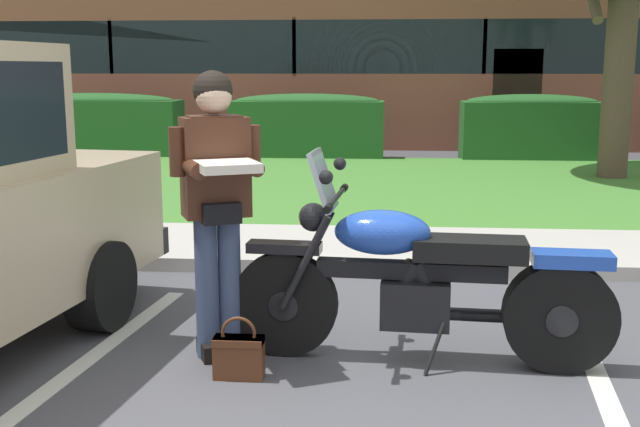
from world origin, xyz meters
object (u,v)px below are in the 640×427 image
Objects in this scene: hedge_left at (94,123)px; handbag at (239,353)px; rider_person at (217,192)px; brick_building at (313,55)px; hedge_center_left at (307,125)px; motorcycle at (433,283)px; hedge_center_right at (530,126)px.

handbag is at bearing -65.60° from hedge_left.
rider_person is 0.94m from handbag.
brick_building is (-0.89, 16.35, 1.05)m from rider_person.
hedge_center_left reaches higher than handbag.
motorcycle reaches higher than hedge_center_right.
hedge_left is at bearing -180.00° from hedge_center_right.
hedge_left is at bearing 114.28° from rider_person.
motorcycle is 11.85m from hedge_left.
motorcycle is 1.19m from handbag.
rider_person is at bearing -86.87° from brick_building.
hedge_left is 1.16× the size of hedge_center_left.
motorcycle is 0.88× the size of hedge_center_right.
handbag is at bearing -108.46° from hedge_center_right.
hedge_left reaches higher than handbag.
motorcycle is 10.42m from hedge_center_left.
handbag is 11.65m from hedge_left.
hedge_center_left is at bearing 93.43° from handbag.
hedge_center_right is (4.17, 0.00, 0.00)m from hedge_center_left.
motorcycle is 1.32× the size of rider_person.
motorcycle is 1.37m from rider_person.
hedge_center_left is (-1.73, 10.28, 0.16)m from motorcycle.
rider_person reaches higher than hedge_center_right.
brick_building is (-2.16, 16.36, 1.56)m from motorcycle.
hedge_center_left is 4.17m from hedge_center_right.
motorcycle reaches higher than hedge_left.
hedge_center_right is at bearing 70.14° from rider_person.
motorcycle is 16.57m from brick_building.
rider_person is 4.74× the size of handbag.
motorcycle reaches higher than handbag.
handbag is (-1.09, -0.32, -0.34)m from motorcycle.
hedge_center_left is (-0.64, 10.60, 0.51)m from handbag.
hedge_left is at bearing 114.40° from handbag.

